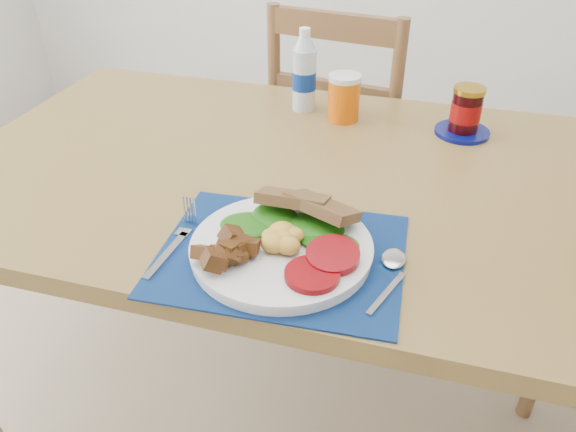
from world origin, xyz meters
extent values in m
cube|color=brown|center=(0.00, 0.20, 0.73)|extent=(1.40, 0.90, 0.04)
cylinder|color=brown|center=(-0.64, 0.59, 0.35)|extent=(0.06, 0.06, 0.71)
cylinder|color=brown|center=(0.64, 0.59, 0.35)|extent=(0.06, 0.06, 0.71)
cube|color=#533B1E|center=(0.03, 0.90, 0.44)|extent=(0.48, 0.47, 0.04)
cylinder|color=#533B1E|center=(0.24, 1.05, 0.21)|extent=(0.04, 0.04, 0.42)
cylinder|color=#533B1E|center=(-0.12, 1.10, 0.21)|extent=(0.04, 0.04, 0.42)
cylinder|color=#533B1E|center=(0.19, 0.70, 0.21)|extent=(0.04, 0.04, 0.42)
cylinder|color=#533B1E|center=(-0.17, 0.75, 0.21)|extent=(0.04, 0.04, 0.42)
cube|color=#533B1E|center=(0.01, 0.72, 0.91)|extent=(0.39, 0.08, 0.49)
cylinder|color=#533B1E|center=(0.67, 0.33, 0.22)|extent=(0.04, 0.04, 0.45)
cube|color=black|center=(0.10, -0.09, 0.75)|extent=(0.42, 0.34, 0.00)
cylinder|color=silver|center=(0.10, -0.09, 0.76)|extent=(0.30, 0.30, 0.02)
ellipsoid|color=gold|center=(0.10, -0.10, 0.79)|extent=(0.07, 0.06, 0.03)
cylinder|color=#97050E|center=(0.18, -0.14, 0.78)|extent=(0.09, 0.09, 0.01)
ellipsoid|color=#0F4008|center=(0.11, -0.05, 0.78)|extent=(0.16, 0.10, 0.02)
cube|color=brown|center=(0.12, -0.01, 0.81)|extent=(0.13, 0.09, 0.04)
cube|color=#B2B5BA|center=(-0.09, -0.15, 0.76)|extent=(0.02, 0.13, 0.00)
cube|color=#B2B5BA|center=(-0.09, -0.06, 0.76)|extent=(0.03, 0.07, 0.00)
cube|color=#B2B5BA|center=(0.28, -0.15, 0.76)|extent=(0.05, 0.11, 0.00)
ellipsoid|color=#B2B5BA|center=(0.28, -0.06, 0.76)|extent=(0.04, 0.06, 0.00)
cylinder|color=#ADBFCC|center=(-0.02, 0.51, 0.83)|extent=(0.06, 0.06, 0.15)
cylinder|color=navy|center=(-0.02, 0.51, 0.83)|extent=(0.06, 0.06, 0.05)
cone|color=#ADBFCC|center=(-0.02, 0.51, 0.92)|extent=(0.05, 0.05, 0.04)
cylinder|color=white|center=(-0.02, 0.51, 0.95)|extent=(0.03, 0.03, 0.02)
cylinder|color=#D25505|center=(0.09, 0.48, 0.80)|extent=(0.08, 0.08, 0.11)
cylinder|color=#050C57|center=(0.37, 0.47, 0.75)|extent=(0.13, 0.13, 0.01)
cylinder|color=black|center=(0.37, 0.47, 0.81)|extent=(0.07, 0.07, 0.09)
cylinder|color=maroon|center=(0.37, 0.47, 0.81)|extent=(0.07, 0.07, 0.04)
cylinder|color=#A3771B|center=(0.37, 0.47, 0.86)|extent=(0.07, 0.07, 0.01)
camera|label=1|loc=(0.31, -0.80, 1.33)|focal=35.00mm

